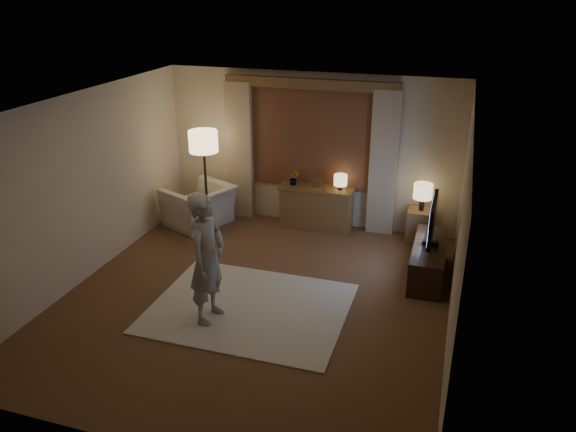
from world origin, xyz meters
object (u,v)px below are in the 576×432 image
at_px(tv_stand, 428,261).
at_px(armchair, 199,206).
at_px(side_table, 420,226).
at_px(person, 207,258).
at_px(sideboard, 316,209).

bearing_deg(tv_stand, armchair, 169.62).
height_order(side_table, person, person).
xyz_separation_m(side_table, tv_stand, (0.23, -1.14, -0.03)).
bearing_deg(side_table, sideboard, 178.35).
relative_size(armchair, person, 0.64).
relative_size(sideboard, side_table, 2.14).
height_order(armchair, tv_stand, armchair).
height_order(sideboard, side_table, sideboard).
bearing_deg(person, sideboard, -5.31).
bearing_deg(side_table, person, -126.53).
bearing_deg(sideboard, side_table, -1.65).
bearing_deg(sideboard, person, -99.87).
bearing_deg(sideboard, armchair, -166.60).
relative_size(armchair, side_table, 1.89).
distance_m(side_table, tv_stand, 1.16).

